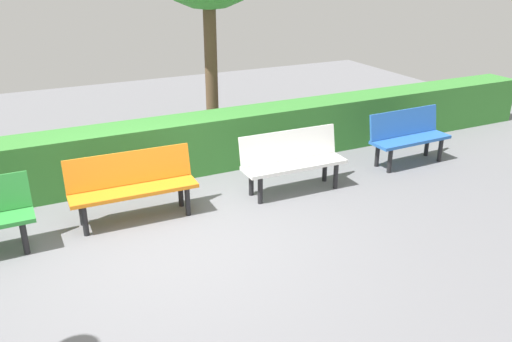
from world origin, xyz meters
TOP-DOWN VIEW (x-y plane):
  - ground_plane at (0.00, 0.00)m, footprint 17.60×17.60m
  - bench_blue at (-4.23, -0.79)m, footprint 1.38×0.49m
  - bench_white at (-2.00, -0.66)m, footprint 1.52×0.50m
  - bench_orange at (0.25, -0.80)m, footprint 1.60×0.50m
  - hedge_row at (-0.95, -2.00)m, footprint 13.60×0.65m

SIDE VIEW (x-z plane):
  - ground_plane at x=0.00m, z-range 0.00..0.00m
  - hedge_row at x=-0.95m, z-range 0.00..0.85m
  - bench_blue at x=-4.23m, z-range 0.05..0.91m
  - bench_white at x=-2.00m, z-range 0.05..0.91m
  - bench_orange at x=0.25m, z-range 0.05..0.91m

